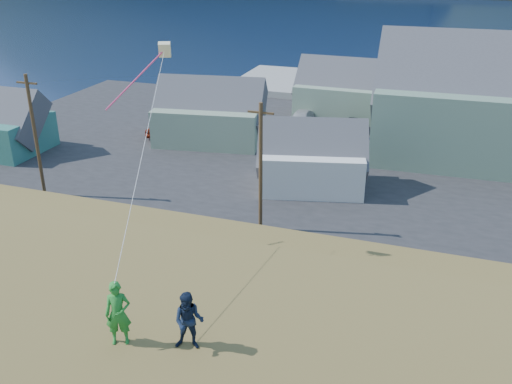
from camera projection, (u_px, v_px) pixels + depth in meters
ground at (311, 251)px, 33.81m from camera, size 900.00×900.00×0.00m
grass_strip at (303, 266)px, 32.05m from camera, size 110.00×8.00×0.10m
waterfront_lot at (359, 156)px, 48.50m from camera, size 72.00×36.00×0.12m
wharf at (342, 86)px, 70.02m from camera, size 26.00×14.00×0.90m
shed_palegreen_near at (210, 114)px, 50.98m from camera, size 10.55×7.51×7.08m
shed_white at (312, 158)px, 41.37m from camera, size 8.84×6.88×6.26m
shed_palegreen_far at (349, 91)px, 58.29m from camera, size 10.99×6.43×7.32m
utility_poles at (271, 165)px, 34.18m from camera, size 33.40×0.24×9.47m
parked_cars at (281, 126)px, 53.61m from camera, size 22.97×12.77×1.57m
kite_flyer_green at (118, 313)px, 14.58m from camera, size 0.78×0.67×1.81m
kite_flyer_navy at (189, 321)px, 14.43m from camera, size 0.91×0.78×1.63m
kite_rig at (160, 57)px, 21.32m from camera, size 2.18×4.94×10.61m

